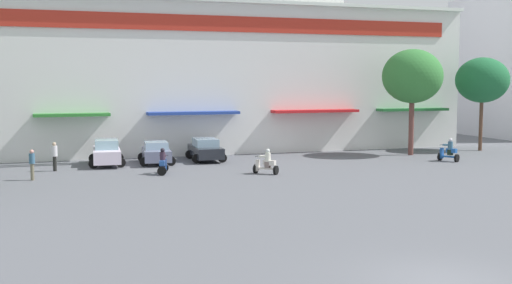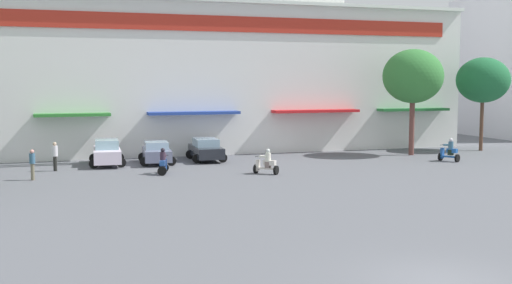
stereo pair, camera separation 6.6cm
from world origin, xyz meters
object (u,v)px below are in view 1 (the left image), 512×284
object	(u,v)px
pedestrian_0	(32,162)
pedestrian_1	(55,155)
plaza_tree_1	(412,77)
parked_car_0	(107,152)
scooter_rider_1	(163,163)
scooter_rider_2	(266,164)
parked_car_1	(156,152)
parked_car_2	(206,149)
scooter_rider_4	(449,152)
plaza_tree_3	(482,80)

from	to	relation	value
pedestrian_0	pedestrian_1	size ratio (longest dim) A/B	0.96
plaza_tree_1	parked_car_0	size ratio (longest dim) A/B	1.69
scooter_rider_1	scooter_rider_2	distance (m)	5.95
parked_car_1	scooter_rider_2	xyz separation A→B (m)	(5.29, -6.54, -0.13)
parked_car_1	scooter_rider_2	size ratio (longest dim) A/B	2.80
plaza_tree_1	scooter_rider_2	bearing A→B (deg)	-156.35
parked_car_0	pedestrian_1	xyz separation A→B (m)	(-3.16, -1.81, 0.18)
scooter_rider_2	parked_car_2	bearing A→B (deg)	104.76
parked_car_0	pedestrian_0	distance (m)	6.70
scooter_rider_4	pedestrian_1	xyz separation A→B (m)	(-25.03, 3.28, 0.34)
parked_car_2	scooter_rider_1	world-z (taller)	scooter_rider_1
parked_car_1	pedestrian_0	xyz separation A→B (m)	(-7.46, -4.84, 0.23)
plaza_tree_1	plaza_tree_3	xyz separation A→B (m)	(6.68, 0.92, -0.27)
scooter_rider_4	pedestrian_0	distance (m)	26.21
parked_car_2	scooter_rider_2	xyz separation A→B (m)	(1.87, -7.12, -0.15)
plaza_tree_1	scooter_rider_2	xyz separation A→B (m)	(-13.02, -5.70, -5.06)
plaza_tree_3	parked_car_1	bearing A→B (deg)	-179.80
plaza_tree_1	pedestrian_1	xyz separation A→B (m)	(-24.59, -0.70, -4.66)
parked_car_1	pedestrian_1	xyz separation A→B (m)	(-6.28, -1.54, 0.26)
plaza_tree_1	parked_car_0	bearing A→B (deg)	177.06
parked_car_0	scooter_rider_4	size ratio (longest dim) A/B	2.89
parked_car_2	scooter_rider_2	size ratio (longest dim) A/B	2.87
plaza_tree_3	scooter_rider_2	size ratio (longest dim) A/B	4.86
parked_car_1	parked_car_2	world-z (taller)	parked_car_2
scooter_rider_1	scooter_rider_2	bearing A→B (deg)	-17.79
scooter_rider_1	pedestrian_0	bearing A→B (deg)	-179.07
scooter_rider_1	plaza_tree_1	bearing A→B (deg)	11.75
pedestrian_0	parked_car_2	bearing A→B (deg)	26.48
parked_car_0	scooter_rider_1	size ratio (longest dim) A/B	2.90
plaza_tree_1	scooter_rider_1	bearing A→B (deg)	-168.25
parked_car_1	parked_car_2	xyz separation A→B (m)	(3.42, 0.58, 0.02)
parked_car_0	scooter_rider_4	bearing A→B (deg)	-13.08
plaza_tree_3	scooter_rider_4	xyz separation A→B (m)	(-6.24, -4.91, -4.74)
pedestrian_0	plaza_tree_3	bearing A→B (deg)	8.63
parked_car_1	parked_car_2	bearing A→B (deg)	9.57
parked_car_1	scooter_rider_1	distance (m)	4.74
pedestrian_0	scooter_rider_4	bearing A→B (deg)	0.04
plaza_tree_1	parked_car_0	xyz separation A→B (m)	(-21.43, 1.10, -4.85)
plaza_tree_3	scooter_rider_2	xyz separation A→B (m)	(-19.70, -6.63, -4.79)
scooter_rider_2	pedestrian_1	distance (m)	12.61
plaza_tree_1	parked_car_1	size ratio (longest dim) A/B	1.85
parked_car_0	parked_car_2	distance (m)	6.54
plaza_tree_3	pedestrian_0	distance (m)	33.12
parked_car_2	scooter_rider_4	size ratio (longest dim) A/B	2.70
pedestrian_0	plaza_tree_1	bearing A→B (deg)	8.83
scooter_rider_2	plaza_tree_1	bearing A→B (deg)	23.65
pedestrian_0	scooter_rider_2	bearing A→B (deg)	-7.60
plaza_tree_1	parked_car_2	world-z (taller)	plaza_tree_1
parked_car_0	scooter_rider_2	distance (m)	10.82
parked_car_2	scooter_rider_2	world-z (taller)	parked_car_2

